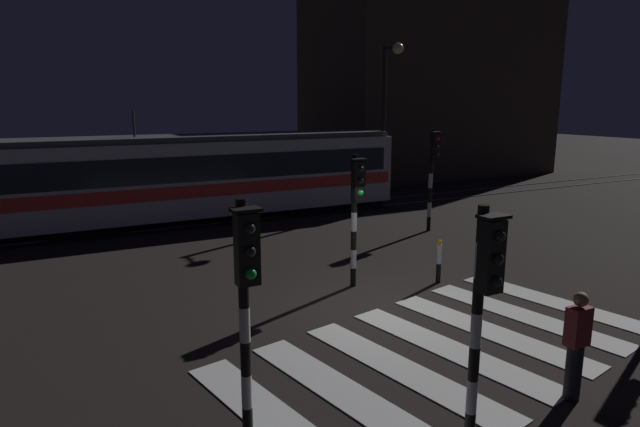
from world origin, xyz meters
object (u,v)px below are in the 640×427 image
(street_lamp_trackside_right, at_px, (387,106))
(traffic_light_kerb_mid_left, at_px, (484,294))
(pedestrian_waiting_at_kerb, at_px, (576,345))
(tram, at_px, (202,175))
(traffic_light_median_centre, at_px, (356,201))
(traffic_light_corner_far_right, at_px, (433,165))
(traffic_light_corner_near_left, at_px, (246,288))
(bollard_island_edge, at_px, (439,261))

(street_lamp_trackside_right, bearing_deg, traffic_light_kerb_mid_left, -120.26)
(street_lamp_trackside_right, relative_size, pedestrian_waiting_at_kerb, 3.94)
(street_lamp_trackside_right, bearing_deg, tram, 171.34)
(pedestrian_waiting_at_kerb, bearing_deg, street_lamp_trackside_right, 66.43)
(traffic_light_kerb_mid_left, relative_size, traffic_light_median_centre, 0.99)
(traffic_light_kerb_mid_left, bearing_deg, traffic_light_corner_far_right, 53.67)
(traffic_light_corner_near_left, xyz_separation_m, tram, (3.21, 13.73, -0.42))
(traffic_light_corner_near_left, height_order, pedestrian_waiting_at_kerb, traffic_light_corner_near_left)
(traffic_light_corner_near_left, bearing_deg, tram, 76.86)
(tram, bearing_deg, traffic_light_corner_near_left, -103.14)
(traffic_light_corner_near_left, height_order, tram, tram)
(traffic_light_kerb_mid_left, bearing_deg, tram, 87.55)
(tram, bearing_deg, pedestrian_waiting_at_kerb, -84.25)
(traffic_light_corner_near_left, distance_m, tram, 14.11)
(bollard_island_edge, bearing_deg, tram, 108.18)
(pedestrian_waiting_at_kerb, height_order, bollard_island_edge, pedestrian_waiting_at_kerb)
(traffic_light_corner_near_left, bearing_deg, street_lamp_trackside_right, 49.50)
(street_lamp_trackside_right, distance_m, tram, 8.05)
(pedestrian_waiting_at_kerb, bearing_deg, traffic_light_kerb_mid_left, -174.46)
(traffic_light_median_centre, relative_size, tram, 0.21)
(traffic_light_median_centre, relative_size, traffic_light_corner_far_right, 0.91)
(traffic_light_corner_near_left, bearing_deg, pedestrian_waiting_at_kerb, -14.79)
(pedestrian_waiting_at_kerb, bearing_deg, traffic_light_corner_far_right, 62.22)
(pedestrian_waiting_at_kerb, relative_size, bollard_island_edge, 1.54)
(traffic_light_kerb_mid_left, xyz_separation_m, tram, (0.65, 15.19, -0.38))
(bollard_island_edge, bearing_deg, pedestrian_waiting_at_kerb, -108.40)
(street_lamp_trackside_right, relative_size, bollard_island_edge, 6.06)
(street_lamp_trackside_right, bearing_deg, traffic_light_corner_near_left, -130.50)
(traffic_light_corner_far_right, xyz_separation_m, pedestrian_waiting_at_kerb, (-5.06, -9.60, -1.47))
(traffic_light_corner_near_left, distance_m, traffic_light_corner_far_right, 12.86)
(traffic_light_corner_near_left, height_order, street_lamp_trackside_right, street_lamp_trackside_right)
(traffic_light_kerb_mid_left, relative_size, tram, 0.21)
(street_lamp_trackside_right, height_order, tram, street_lamp_trackside_right)
(traffic_light_corner_near_left, bearing_deg, traffic_light_corner_far_right, 40.54)
(traffic_light_corner_near_left, bearing_deg, bollard_island_edge, 31.34)
(traffic_light_median_centre, distance_m, tram, 9.22)
(pedestrian_waiting_at_kerb, bearing_deg, traffic_light_median_centre, 92.92)
(traffic_light_kerb_mid_left, relative_size, bollard_island_edge, 2.90)
(tram, height_order, pedestrian_waiting_at_kerb, tram)
(traffic_light_corner_far_right, bearing_deg, tram, 140.67)
(traffic_light_corner_near_left, relative_size, tram, 0.21)
(traffic_light_corner_far_right, height_order, tram, tram)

